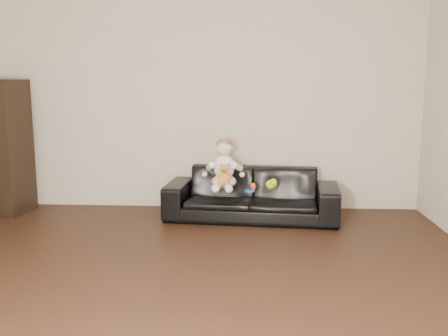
# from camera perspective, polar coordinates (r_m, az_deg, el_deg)

# --- Properties ---
(floor) EXTENTS (5.50, 5.50, 0.00)m
(floor) POSITION_cam_1_polar(r_m,az_deg,el_deg) (3.55, -5.73, -15.36)
(floor) COLOR black
(floor) RESTS_ON ground
(wall_back) EXTENTS (5.00, 0.00, 5.00)m
(wall_back) POSITION_cam_1_polar(r_m,az_deg,el_deg) (5.95, -1.84, 7.82)
(wall_back) COLOR #C0B5A1
(wall_back) RESTS_ON ground
(sofa) EXTENTS (1.95, 0.91, 0.55)m
(sofa) POSITION_cam_1_polar(r_m,az_deg,el_deg) (5.56, 3.17, -2.99)
(sofa) COLOR black
(sofa) RESTS_ON floor
(cabinet) EXTENTS (0.44, 0.57, 1.53)m
(cabinet) POSITION_cam_1_polar(r_m,az_deg,el_deg) (6.24, -23.62, 2.18)
(cabinet) COLOR black
(cabinet) RESTS_ON floor
(shelf_item) EXTENTS (0.21, 0.27, 0.28)m
(shelf_item) POSITION_cam_1_polar(r_m,az_deg,el_deg) (6.20, -23.67, 5.35)
(shelf_item) COLOR silver
(shelf_item) RESTS_ON cabinet
(baby) EXTENTS (0.37, 0.45, 0.54)m
(baby) POSITION_cam_1_polar(r_m,az_deg,el_deg) (5.40, -0.01, 0.15)
(baby) COLOR #FED8D6
(baby) RESTS_ON sofa
(teddy_bear) EXTENTS (0.15, 0.15, 0.23)m
(teddy_bear) POSITION_cam_1_polar(r_m,az_deg,el_deg) (5.25, 0.00, -0.77)
(teddy_bear) COLOR #B38033
(teddy_bear) RESTS_ON sofa
(toy_green) EXTENTS (0.17, 0.19, 0.10)m
(toy_green) POSITION_cam_1_polar(r_m,az_deg,el_deg) (5.41, 5.42, -1.87)
(toy_green) COLOR #B7DF1A
(toy_green) RESTS_ON sofa
(toy_rattle) EXTENTS (0.08, 0.08, 0.07)m
(toy_rattle) POSITION_cam_1_polar(r_m,az_deg,el_deg) (5.35, 3.35, -2.18)
(toy_rattle) COLOR red
(toy_rattle) RESTS_ON sofa
(toy_blue_disc) EXTENTS (0.11, 0.11, 0.01)m
(toy_blue_disc) POSITION_cam_1_polar(r_m,az_deg,el_deg) (5.28, 2.96, -2.61)
(toy_blue_disc) COLOR blue
(toy_blue_disc) RESTS_ON sofa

